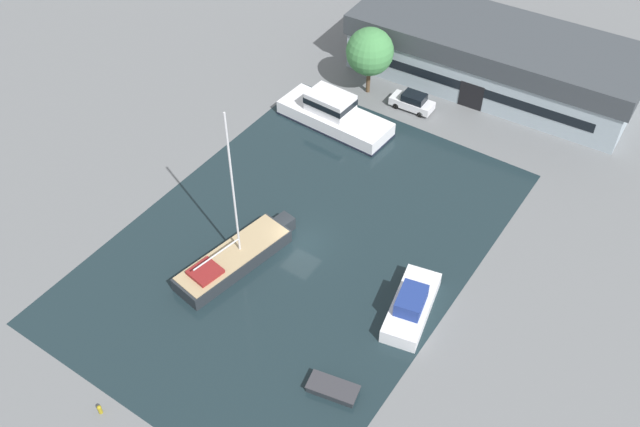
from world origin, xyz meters
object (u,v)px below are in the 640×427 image
object	(u,v)px
cabin_boat	(411,306)
warehouse_building	(494,57)
motor_cruiser	(334,114)
sailboat_moored	(235,257)
small_dinghy	(333,389)
parked_car	(413,102)
quay_tree_near_building	(370,52)

from	to	relation	value
cabin_boat	warehouse_building	bearing A→B (deg)	92.21
motor_cruiser	cabin_boat	world-z (taller)	motor_cruiser
warehouse_building	sailboat_moored	world-z (taller)	sailboat_moored
warehouse_building	cabin_boat	world-z (taller)	warehouse_building
small_dinghy	cabin_boat	xyz separation A→B (m)	(1.07, 8.44, 0.57)
sailboat_moored	small_dinghy	size ratio (longest dim) A/B	3.87
warehouse_building	parked_car	bearing A→B (deg)	-119.43
quay_tree_near_building	sailboat_moored	bearing A→B (deg)	-81.85
quay_tree_near_building	parked_car	world-z (taller)	quay_tree_near_building
parked_car	cabin_boat	xyz separation A→B (m)	(11.89, -21.78, 0.02)
small_dinghy	cabin_boat	size ratio (longest dim) A/B	0.51
quay_tree_near_building	motor_cruiser	distance (m)	7.22
quay_tree_near_building	small_dinghy	distance (m)	34.49
sailboat_moored	small_dinghy	bearing A→B (deg)	-13.11
sailboat_moored	cabin_boat	size ratio (longest dim) A/B	1.98
motor_cruiser	small_dinghy	world-z (taller)	motor_cruiser
sailboat_moored	parked_car	bearing A→B (deg)	96.26
small_dinghy	sailboat_moored	bearing A→B (deg)	55.54
warehouse_building	quay_tree_near_building	xyz separation A→B (m)	(-9.30, -8.25, 1.57)
quay_tree_near_building	parked_car	distance (m)	6.24
sailboat_moored	motor_cruiser	world-z (taller)	sailboat_moored
motor_cruiser	cabin_boat	bearing A→B (deg)	-130.06
warehouse_building	parked_car	world-z (taller)	warehouse_building
warehouse_building	motor_cruiser	distance (m)	17.36
sailboat_moored	motor_cruiser	xyz separation A→B (m)	(-3.48, 18.84, 0.42)
parked_car	sailboat_moored	distance (m)	25.15
quay_tree_near_building	cabin_boat	world-z (taller)	quay_tree_near_building
warehouse_building	sailboat_moored	xyz separation A→B (m)	(-5.68, -33.47, -2.24)
cabin_boat	quay_tree_near_building	bearing A→B (deg)	115.71
quay_tree_near_building	motor_cruiser	xyz separation A→B (m)	(0.13, -6.38, -3.38)
motor_cruiser	warehouse_building	bearing A→B (deg)	-29.42
motor_cruiser	cabin_boat	distance (m)	22.88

